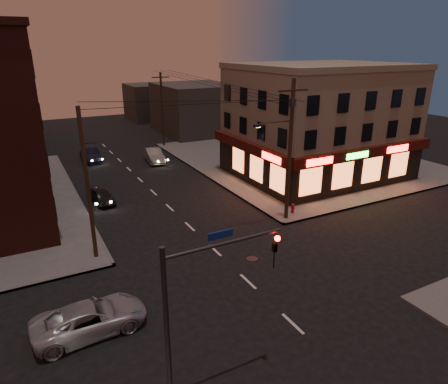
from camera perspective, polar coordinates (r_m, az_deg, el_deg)
ground at (r=22.40m, az=3.45°, el=-12.65°), size 120.00×120.00×0.00m
sidewalk_ne at (r=46.39m, az=10.32°, el=4.76°), size 24.00×28.00×0.15m
pizza_building at (r=39.78m, az=13.38°, el=9.80°), size 15.85×12.85×10.50m
bg_building_ne_a at (r=59.69m, az=-4.10°, el=11.79°), size 10.00×12.00×7.00m
bg_building_ne_b at (r=72.02m, az=-10.26°, el=12.56°), size 8.00×8.00×6.00m
utility_pole_main at (r=28.15m, az=9.25°, el=6.82°), size 4.20×0.44×10.00m
utility_pole_far at (r=51.37m, az=-8.81°, el=11.55°), size 0.26×0.26×9.00m
utility_pole_west at (r=23.90m, az=-18.90°, el=0.80°), size 0.24×0.24×9.00m
traffic_signal at (r=13.81m, az=-4.16°, el=-15.16°), size 4.49×0.32×6.47m
suv_cross at (r=19.61m, az=-18.56°, el=-16.73°), size 5.07×2.50×1.38m
sedan_near at (r=34.04m, az=-17.12°, el=-0.55°), size 1.85×3.73×1.22m
sedan_mid at (r=45.00m, az=-10.00°, el=5.20°), size 2.06×4.71×1.50m
sedan_far at (r=47.32m, az=-18.56°, el=5.19°), size 2.60×5.40×1.52m
fire_hydrant at (r=30.78m, az=9.79°, el=-2.25°), size 0.33×0.33×0.74m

